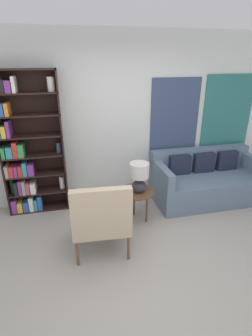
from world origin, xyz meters
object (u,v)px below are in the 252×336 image
bookshelf (25,151)px  armchair (101,217)px  side_table (137,194)px  table_lamp (139,176)px  couch (205,181)px

bookshelf → armchair: bookshelf is taller
side_table → table_lamp: table_lamp is taller
bookshelf → table_lamp: (1.57, -0.74, -0.23)m
bookshelf → couch: bookshelf is taller
armchair → couch: (1.96, 1.05, -0.23)m
side_table → bookshelf: bearing=155.6°
couch → table_lamp: 1.48m
bookshelf → couch: bearing=-5.6°
couch → side_table: (-1.35, -0.42, 0.13)m
bookshelf → couch: size_ratio=1.20×
couch → table_lamp: table_lamp is taller
couch → table_lamp: bearing=-160.8°
armchair → table_lamp: (0.63, 0.59, 0.22)m
armchair → couch: armchair is taller
couch → side_table: 1.42m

